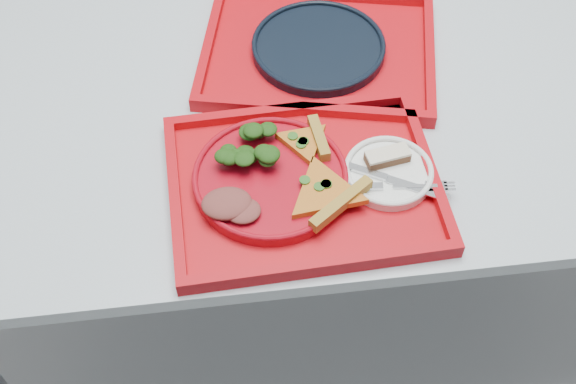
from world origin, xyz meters
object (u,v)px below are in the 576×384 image
(dinner_plate, at_px, (270,180))
(tray_main, at_px, (303,187))
(dessert_bar, at_px, (387,157))
(navy_plate, at_px, (318,48))
(tray_far, at_px, (318,54))

(dinner_plate, bearing_deg, tray_main, -10.30)
(dinner_plate, distance_m, dessert_bar, 0.20)
(dinner_plate, distance_m, navy_plate, 0.34)
(tray_main, height_order, dessert_bar, dessert_bar)
(tray_far, bearing_deg, navy_plate, 102.56)
(dinner_plate, height_order, dessert_bar, dessert_bar)
(tray_far, relative_size, dessert_bar, 5.69)
(navy_plate, bearing_deg, tray_far, -90.00)
(tray_far, xyz_separation_m, dessert_bar, (0.07, -0.30, 0.03))
(tray_far, height_order, navy_plate, navy_plate)
(tray_main, distance_m, navy_plate, 0.33)
(dinner_plate, relative_size, dessert_bar, 3.29)
(tray_main, relative_size, tray_far, 1.00)
(tray_far, distance_m, dessert_bar, 0.31)
(dessert_bar, bearing_deg, tray_main, 178.73)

